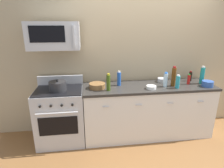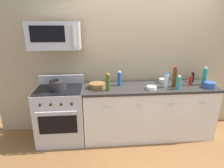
# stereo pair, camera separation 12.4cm
# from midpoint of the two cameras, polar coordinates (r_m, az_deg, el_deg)

# --- Properties ---
(ground_plane) EXTENTS (6.38, 6.38, 0.00)m
(ground_plane) POSITION_cam_midpoint_polar(r_m,az_deg,el_deg) (3.62, 9.25, -14.43)
(ground_plane) COLOR brown
(back_wall) EXTENTS (5.32, 0.10, 2.70)m
(back_wall) POSITION_cam_midpoint_polar(r_m,az_deg,el_deg) (3.50, 8.45, 8.33)
(back_wall) COLOR tan
(back_wall) RESTS_ON ground_plane
(counter_unit) EXTENTS (2.23, 0.66, 0.92)m
(counter_unit) POSITION_cam_midpoint_polar(r_m,az_deg,el_deg) (3.40, 9.64, -7.87)
(counter_unit) COLOR silver
(counter_unit) RESTS_ON ground_plane
(range_oven) EXTENTS (0.76, 0.69, 1.07)m
(range_oven) POSITION_cam_midpoint_polar(r_m,az_deg,el_deg) (3.30, -16.24, -8.99)
(range_oven) COLOR #B7BABF
(range_oven) RESTS_ON ground_plane
(microwave) EXTENTS (0.74, 0.44, 0.40)m
(microwave) POSITION_cam_midpoint_polar(r_m,az_deg,el_deg) (3.01, -18.29, 13.76)
(microwave) COLOR #B7BABF
(bottle_sparkling_teal) EXTENTS (0.07, 0.07, 0.31)m
(bottle_sparkling_teal) POSITION_cam_midpoint_polar(r_m,az_deg,el_deg) (3.57, 24.73, 2.38)
(bottle_sparkling_teal) COLOR #197F7A
(bottle_sparkling_teal) RESTS_ON countertop_slab
(bottle_hot_sauce_red) EXTENTS (0.05, 0.05, 0.18)m
(bottle_hot_sauce_red) POSITION_cam_midpoint_polar(r_m,az_deg,el_deg) (3.47, 21.26, 1.30)
(bottle_hot_sauce_red) COLOR #B21914
(bottle_hot_sauce_red) RESTS_ON countertop_slab
(bottle_soda_blue) EXTENTS (0.06, 0.06, 0.25)m
(bottle_soda_blue) POSITION_cam_midpoint_polar(r_m,az_deg,el_deg) (3.15, 1.01, 1.62)
(bottle_soda_blue) COLOR #1E4CA5
(bottle_soda_blue) RESTS_ON countertop_slab
(bottle_olive_oil) EXTENTS (0.06, 0.06, 0.28)m
(bottle_olive_oil) POSITION_cam_midpoint_polar(r_m,az_deg,el_deg) (2.91, -2.31, 0.44)
(bottle_olive_oil) COLOR #385114
(bottle_olive_oil) RESTS_ON countertop_slab
(bottle_soy_sauce_dark) EXTENTS (0.05, 0.05, 0.18)m
(bottle_soy_sauce_dark) POSITION_cam_midpoint_polar(r_m,az_deg,el_deg) (3.67, 21.74, 2.20)
(bottle_soy_sauce_dark) COLOR black
(bottle_soy_sauce_dark) RESTS_ON countertop_slab
(bottle_water_clear) EXTENTS (0.07, 0.07, 0.24)m
(bottle_water_clear) POSITION_cam_midpoint_polar(r_m,az_deg,el_deg) (3.20, 14.83, 1.23)
(bottle_water_clear) COLOR silver
(bottle_water_clear) RESTS_ON countertop_slab
(bottle_wine_amber) EXTENTS (0.07, 0.07, 0.34)m
(bottle_wine_amber) POSITION_cam_midpoint_polar(r_m,az_deg,el_deg) (3.25, 17.10, 2.10)
(bottle_wine_amber) COLOR #59330F
(bottle_wine_amber) RESTS_ON countertop_slab
(bottle_dish_soap) EXTENTS (0.06, 0.06, 0.22)m
(bottle_dish_soap) POSITION_cam_midpoint_polar(r_m,az_deg,el_deg) (3.18, 18.22, 0.61)
(bottle_dish_soap) COLOR teal
(bottle_dish_soap) RESTS_ON countertop_slab
(bowl_blue_mixing) EXTENTS (0.18, 0.18, 0.09)m
(bowl_blue_mixing) POSITION_cam_midpoint_polar(r_m,az_deg,el_deg) (3.48, 26.04, 0.12)
(bowl_blue_mixing) COLOR #2D519E
(bowl_blue_mixing) RESTS_ON countertop_slab
(bowl_white_ceramic) EXTENTS (0.16, 0.16, 0.05)m
(bowl_white_ceramic) POSITION_cam_midpoint_polar(r_m,az_deg,el_deg) (3.06, 10.69, -0.96)
(bowl_white_ceramic) COLOR white
(bowl_white_ceramic) RESTS_ON countertop_slab
(bowl_wooden_salad) EXTENTS (0.26, 0.26, 0.08)m
(bowl_wooden_salad) POSITION_cam_midpoint_polar(r_m,az_deg,el_deg) (3.05, -5.66, -0.47)
(bowl_wooden_salad) COLOR brown
(bowl_wooden_salad) RESTS_ON countertop_slab
(bowl_steel_prep) EXTENTS (0.16, 0.16, 0.07)m
(bowl_steel_prep) POSITION_cam_midpoint_polar(r_m,az_deg,el_deg) (3.47, 13.92, 1.20)
(bowl_steel_prep) COLOR #B2B5BA
(bowl_steel_prep) RESTS_ON countertop_slab
(stockpot) EXTENTS (0.27, 0.27, 0.18)m
(stockpot) POSITION_cam_midpoint_polar(r_m,az_deg,el_deg) (3.06, -17.23, -0.60)
(stockpot) COLOR #262628
(stockpot) RESTS_ON range_oven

